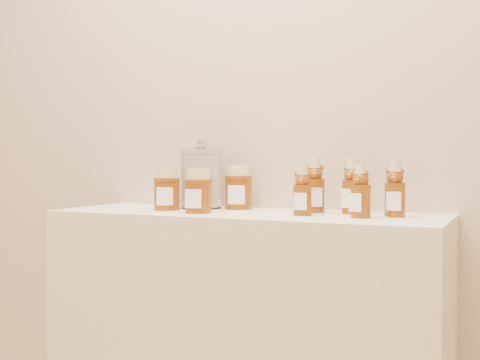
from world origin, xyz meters
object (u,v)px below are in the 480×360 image
at_px(bear_bottle_front_left, 302,187).
at_px(glass_canister, 201,175).
at_px(display_table, 244,359).
at_px(honey_jar_left, 167,189).
at_px(bear_bottle_back_left, 315,181).

height_order(bear_bottle_front_left, glass_canister, glass_canister).
xyz_separation_m(display_table, glass_canister, (-0.20, 0.09, 0.56)).
distance_m(bear_bottle_front_left, honey_jar_left, 0.46).
xyz_separation_m(display_table, bear_bottle_front_left, (0.19, -0.02, 0.53)).
distance_m(display_table, bear_bottle_back_left, 0.59).
xyz_separation_m(honey_jar_left, glass_canister, (0.07, 0.10, 0.04)).
distance_m(display_table, bear_bottle_front_left, 0.57).
distance_m(bear_bottle_back_left, honey_jar_left, 0.47).
distance_m(bear_bottle_back_left, glass_canister, 0.39).
relative_size(bear_bottle_front_left, honey_jar_left, 1.22).
bearing_deg(display_table, glass_canister, 155.89).
relative_size(display_table, glass_canister, 5.46).
xyz_separation_m(display_table, bear_bottle_back_left, (0.19, 0.09, 0.55)).
height_order(honey_jar_left, glass_canister, glass_canister).
height_order(bear_bottle_back_left, glass_canister, glass_canister).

